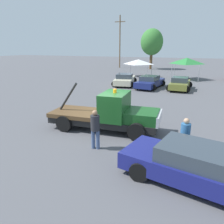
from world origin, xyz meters
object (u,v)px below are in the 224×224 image
object	(u,v)px
tow_truck	(110,114)
foreground_car	(200,167)
canopy_tent_white	(138,62)
tree_left	(152,42)
person_near_truck	(185,135)
canopy_tent_green	(187,61)
person_at_hood	(95,127)
utility_pole	(120,41)
parked_car_navy	(150,82)
parked_car_cream	(125,79)
parked_car_olive	(180,84)

from	to	relation	value
tow_truck	foreground_car	world-z (taller)	tow_truck
canopy_tent_white	tree_left	xyz separation A→B (m)	(-0.46, 11.59, 2.97)
person_near_truck	canopy_tent_green	xyz separation A→B (m)	(-1.29, 23.22, 1.50)
person_at_hood	canopy_tent_white	distance (m)	24.72
foreground_car	utility_pole	distance (m)	40.94
foreground_car	parked_car_navy	xyz separation A→B (m)	(-5.12, 16.79, -0.00)
tow_truck	parked_car_cream	xyz separation A→B (m)	(-3.71, 14.02, -0.26)
parked_car_navy	canopy_tent_green	world-z (taller)	canopy_tent_green
utility_pole	canopy_tent_white	bearing A→B (deg)	-59.18
person_near_truck	canopy_tent_green	distance (m)	23.30
parked_car_olive	canopy_tent_white	size ratio (longest dim) A/B	1.24
tow_truck	parked_car_navy	size ratio (longest dim) A/B	1.19
person_at_hood	utility_pole	distance (m)	38.29
tow_truck	canopy_tent_green	distance (m)	21.66
tow_truck	person_near_truck	world-z (taller)	tow_truck
foreground_car	tree_left	distance (m)	38.46
person_near_truck	canopy_tent_white	world-z (taller)	canopy_tent_white
tow_truck	tree_left	bearing A→B (deg)	94.37
person_near_truck	parked_car_olive	world-z (taller)	person_near_truck
person_near_truck	utility_pole	size ratio (longest dim) A/B	0.17
parked_car_cream	canopy_tent_white	size ratio (longest dim) A/B	1.48
person_near_truck	person_at_hood	world-z (taller)	person_at_hood
tow_truck	foreground_car	size ratio (longest dim) A/B	1.10
person_at_hood	parked_car_olive	size ratio (longest dim) A/B	0.42
tow_truck	foreground_car	bearing A→B (deg)	-41.16
foreground_car	person_near_truck	distance (m)	1.85
foreground_car	tree_left	xyz separation A→B (m)	(-9.19, 37.08, 4.47)
tow_truck	parked_car_cream	distance (m)	14.51
parked_car_olive	canopy_tent_green	size ratio (longest dim) A/B	1.25
person_near_truck	foreground_car	bearing A→B (deg)	-53.01
parked_car_cream	parked_car_navy	bearing A→B (deg)	-113.29
foreground_car	canopy_tent_green	distance (m)	25.08
person_at_hood	parked_car_navy	world-z (taller)	person_at_hood
foreground_car	parked_car_navy	world-z (taller)	same
foreground_car	utility_pole	xyz separation A→B (m)	(-15.86, 37.44, 4.76)
parked_car_navy	tree_left	size ratio (longest dim) A/B	0.67
canopy_tent_white	utility_pole	distance (m)	14.29
parked_car_navy	utility_pole	bearing A→B (deg)	35.02
canopy_tent_white	person_at_hood	bearing A→B (deg)	-79.69
foreground_car	parked_car_cream	xyz separation A→B (m)	(-8.26, 17.54, -0.00)
utility_pole	parked_car_olive	bearing A→B (deg)	-55.98
parked_car_cream	tree_left	bearing A→B (deg)	-7.07
canopy_tent_white	person_near_truck	bearing A→B (deg)	-71.09
parked_car_cream	tree_left	xyz separation A→B (m)	(-0.93, 19.54, 4.47)
foreground_car	parked_car_olive	bearing A→B (deg)	109.49
canopy_tent_white	foreground_car	bearing A→B (deg)	-71.09
tree_left	person_near_truck	bearing A→B (deg)	-76.32
parked_car_navy	parked_car_olive	distance (m)	3.14
foreground_car	parked_car_cream	world-z (taller)	same
parked_car_cream	canopy_tent_green	xyz separation A→B (m)	(6.38, 7.41, 1.84)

